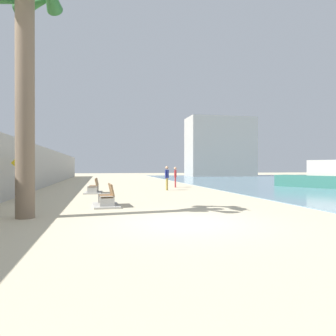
{
  "coord_description": "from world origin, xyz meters",
  "views": [
    {
      "loc": [
        -2.43,
        -9.5,
        1.72
      ],
      "look_at": [
        2.98,
        16.46,
        1.62
      ],
      "focal_mm": 34.24,
      "sensor_mm": 36.0,
      "label": 1
    }
  ],
  "objects": [
    {
      "name": "ground_plane",
      "position": [
        0.0,
        18.0,
        0.0
      ],
      "size": [
        120.0,
        120.0,
        0.0
      ],
      "primitive_type": "plane",
      "color": "beige"
    },
    {
      "name": "seawall",
      "position": [
        -7.5,
        18.0,
        1.68
      ],
      "size": [
        0.8,
        64.0,
        3.37
      ],
      "primitive_type": "cube",
      "color": "#ADAAA3",
      "rests_on": "ground"
    },
    {
      "name": "palm_tree",
      "position": [
        -4.96,
        1.99,
        5.81
      ],
      "size": [
        2.67,
        2.74,
        8.56
      ],
      "color": "#7A6651",
      "rests_on": "ground"
    },
    {
      "name": "bench_near",
      "position": [
        -2.21,
        4.7,
        0.23
      ],
      "size": [
        1.22,
        2.16,
        0.98
      ],
      "color": "#ADAAA3",
      "rests_on": "ground"
    },
    {
      "name": "bench_far",
      "position": [
        -2.93,
        11.97,
        0.23
      ],
      "size": [
        1.22,
        2.16,
        0.98
      ],
      "color": "#ADAAA3",
      "rests_on": "ground"
    },
    {
      "name": "person_walking",
      "position": [
        2.28,
        13.5,
        1.05
      ],
      "size": [
        0.34,
        0.45,
        1.78
      ],
      "color": "gold",
      "rests_on": "ground"
    },
    {
      "name": "person_standing",
      "position": [
        3.62,
        16.51,
        1.0
      ],
      "size": [
        0.26,
        0.51,
        1.72
      ],
      "color": "#B22D33",
      "rests_on": "ground"
    },
    {
      "name": "boat_far_right",
      "position": [
        14.9,
        13.42,
        0.84
      ],
      "size": [
        4.76,
        6.5,
        2.22
      ],
      "color": "#337060",
      "rests_on": "water_bay"
    },
    {
      "name": "pedestrian_sign",
      "position": [
        -6.47,
        7.88,
        1.46
      ],
      "size": [
        0.85,
        0.08,
        2.34
      ],
      "color": "slate",
      "rests_on": "ground"
    },
    {
      "name": "harbor_building",
      "position": [
        18.91,
        46.0,
        5.35
      ],
      "size": [
        12.0,
        6.0,
        10.7
      ],
      "primitive_type": "cube",
      "color": "#ADAAA3",
      "rests_on": "ground"
    }
  ]
}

